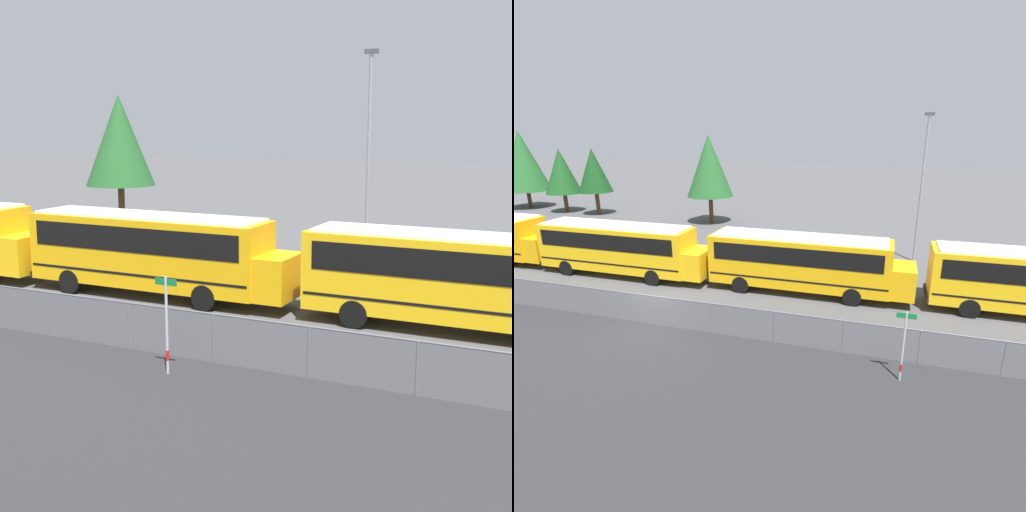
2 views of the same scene
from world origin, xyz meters
The scene contains 11 objects.
ground_plane centered at (0.00, 0.00, 0.00)m, with size 200.00×200.00×0.00m, color #4C4C4F.
road_strip centered at (0.00, -6.00, 0.00)m, with size 119.02×12.00×0.01m.
fence centered at (0.00, 0.00, 0.78)m, with size 85.09×0.07×1.52m.
school_bus_2 centered at (-5.89, 5.62, 2.00)m, with size 11.66×2.46×3.38m.
school_bus_3 centered at (6.06, 6.07, 2.00)m, with size 11.66×2.46×3.38m.
street_sign centered at (11.43, -1.40, 1.51)m, with size 0.70×0.09×2.84m.
light_pole centered at (12.57, 14.07, 5.50)m, with size 0.60×0.24×10.21m.
tree_0 centered at (-6.88, 21.69, 5.72)m, with size 4.61×4.61×8.73m.
tree_1 centered at (-25.61, 22.25, 4.65)m, with size 3.87×3.87×7.19m.
tree_2 centered at (-20.98, 22.02, 4.87)m, with size 3.64×3.64×7.27m.
tree_3 centered at (-32.01, 23.22, 5.60)m, with size 5.42×5.42×9.13m.
Camera 2 is at (10.43, -15.31, 9.05)m, focal length 28.00 mm.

